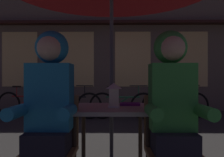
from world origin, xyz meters
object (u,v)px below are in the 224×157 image
Objects in this scene: lantern at (114,95)px; bicycle_second at (70,105)px; person_left_hooded at (49,100)px; bicycle_nearest at (27,104)px; cafe_table at (112,117)px; bicycle_fourth at (175,104)px; person_right_hooded at (173,100)px; bicycle_third at (123,105)px; chair_left at (51,143)px; chair_right at (171,144)px; book at (130,104)px.

lantern is 0.14× the size of bicycle_second.
person_left_hooded reaches higher than bicycle_nearest.
cafe_table is 4.10m from bicycle_fourth.
person_right_hooded reaches higher than bicycle_fourth.
bicycle_second is at bearing 175.48° from bicycle_third.
chair_left is 4.03m from bicycle_third.
bicycle_second is (-1.57, 4.07, -0.14)m from chair_right.
chair_left is 0.52× the size of bicycle_nearest.
person_right_hooded reaches higher than bicycle_second.
chair_left reaches higher than book.
cafe_table is 0.53× the size of person_right_hooded.
bicycle_second is 0.98× the size of bicycle_third.
chair_left is 0.36m from person_left_hooded.
cafe_table is 0.67m from person_left_hooded.
chair_left is (-0.50, -0.33, -0.37)m from lantern.
lantern is 1.16× the size of book.
bicycle_fourth is (2.66, 0.08, 0.00)m from bicycle_second.
lantern reaches higher than bicycle_fourth.
book is (0.66, 0.51, 0.26)m from chair_left.
bicycle_nearest is at bearing 126.33° from book.
chair_right is 4.96m from bicycle_nearest.
chair_right is 0.52× the size of bicycle_fourth.
cafe_table is 0.53× the size of person_left_hooded.
chair_right is 0.36m from person_right_hooded.
bicycle_fourth is (3.79, -0.01, 0.00)m from bicycle_nearest.
chair_left is 0.52× the size of bicycle_third.
person_right_hooded is at bearing -3.39° from chair_left.
bicycle_second is (-1.57, 4.12, -0.50)m from person_right_hooded.
book is (-0.05, -3.45, 0.41)m from bicycle_third.
lantern is 0.27m from book.
bicycle_nearest is at bearing 122.71° from person_right_hooded.
person_right_hooded is at bearing -104.45° from bicycle_fourth.
bicycle_second is at bearing 98.48° from person_left_hooded.
person_left_hooded is 0.85× the size of bicycle_second.
bicycle_second is 8.24× the size of book.
chair_left is at bearing 180.00° from chair_right.
person_right_hooded is at bearing -41.57° from cafe_table.
cafe_table is at bearing 37.55° from chair_left.
person_left_hooded and person_right_hooded have the same top height.
chair_right is at bearing 0.00° from chair_left.
person_right_hooded is 4.44m from bicycle_second.
chair_left is 1.00× the size of chair_right.
cafe_table is 0.85× the size of chair_right.
lantern is at bearing 144.47° from chair_right.
chair_right reaches higher than book.
person_left_hooded is at bearing -136.70° from book.
bicycle_third is at bearing 86.75° from lantern.
chair_right is at bearing -68.84° from bicycle_second.
chair_right reaches higher than cafe_table.
chair_right reaches higher than bicycle_fourth.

